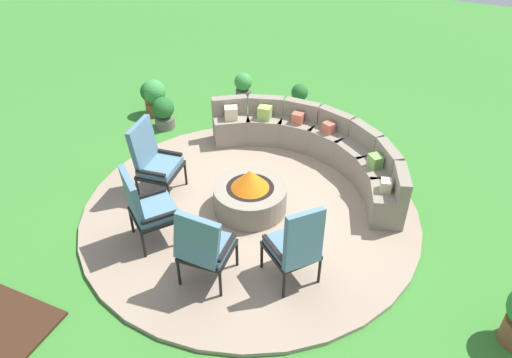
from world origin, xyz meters
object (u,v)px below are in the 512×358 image
object	(u,v)px
lounge_chair_front_left	(153,159)
potted_plant_2	(243,88)
fire_pit	(250,195)
potted_plant_4	(151,96)
lounge_chair_front_right	(147,206)
lounge_chair_back_left	(203,245)
curved_stone_bench	(317,147)
potted_plant_0	(299,96)
potted_plant_5	(154,96)
lounge_chair_back_right	(296,245)
potted_plant_1	(164,112)

from	to	relation	value
lounge_chair_front_left	potted_plant_2	size ratio (longest dim) A/B	1.81
fire_pit	potted_plant_4	bearing A→B (deg)	146.80
lounge_chair_front_right	lounge_chair_back_left	bearing A→B (deg)	19.60
potted_plant_4	lounge_chair_back_left	bearing A→B (deg)	-48.24
fire_pit	potted_plant_2	size ratio (longest dim) A/B	1.63
curved_stone_bench	potted_plant_0	bearing A→B (deg)	118.10
potted_plant_4	potted_plant_5	bearing A→B (deg)	21.44
lounge_chair_front_right	potted_plant_0	distance (m)	4.31
potted_plant_2	potted_plant_4	xyz separation A→B (m)	(-1.40, -1.10, 0.05)
curved_stone_bench	lounge_chair_front_left	xyz separation A→B (m)	(-1.92, -1.67, 0.27)
curved_stone_bench	potted_plant_2	distance (m)	2.53
potted_plant_4	potted_plant_5	xyz separation A→B (m)	(0.06, 0.02, -0.02)
lounge_chair_back_right	potted_plant_1	distance (m)	4.33
lounge_chair_front_right	lounge_chair_back_left	size ratio (longest dim) A/B	1.01
lounge_chair_back_left	potted_plant_0	xyz separation A→B (m)	(-0.48, 4.59, -0.32)
curved_stone_bench	potted_plant_1	size ratio (longest dim) A/B	5.93
lounge_chair_back_left	fire_pit	bearing A→B (deg)	88.47
lounge_chair_back_left	potted_plant_4	bearing A→B (deg)	127.35
potted_plant_1	potted_plant_5	size ratio (longest dim) A/B	0.86
potted_plant_1	lounge_chair_back_right	bearing A→B (deg)	-36.66
potted_plant_1	lounge_chair_front_left	bearing A→B (deg)	-60.58
potted_plant_5	lounge_chair_back_right	bearing A→B (deg)	-37.07
curved_stone_bench	potted_plant_1	xyz separation A→B (m)	(-2.91, 0.08, -0.05)
fire_pit	lounge_chair_back_right	xyz separation A→B (m)	(1.04, -1.01, 0.32)
lounge_chair_front_right	potted_plant_0	xyz separation A→B (m)	(0.52, 4.26, -0.32)
fire_pit	lounge_chair_back_right	world-z (taller)	lounge_chair_back_right
fire_pit	lounge_chair_back_left	world-z (taller)	lounge_chair_back_left
curved_stone_bench	potted_plant_2	world-z (taller)	curved_stone_bench
curved_stone_bench	potted_plant_4	world-z (taller)	curved_stone_bench
lounge_chair_front_right	potted_plant_1	world-z (taller)	lounge_chair_front_right
curved_stone_bench	lounge_chair_back_right	xyz separation A→B (m)	(0.55, -2.49, 0.26)
lounge_chair_back_right	potted_plant_2	bearing A→B (deg)	70.63
lounge_chair_front_left	lounge_chair_back_left	bearing A→B (deg)	43.41
lounge_chair_back_right	potted_plant_0	world-z (taller)	lounge_chair_back_right
curved_stone_bench	lounge_chair_back_left	world-z (taller)	lounge_chair_back_left
fire_pit	lounge_chair_back_left	distance (m)	1.48
fire_pit	potted_plant_0	size ratio (longest dim) A/B	1.85
fire_pit	potted_plant_5	world-z (taller)	fire_pit
lounge_chair_front_left	potted_plant_1	bearing A→B (deg)	-157.44
lounge_chair_front_right	potted_plant_0	bearing A→B (deg)	120.96
curved_stone_bench	potted_plant_1	world-z (taller)	curved_stone_bench
fire_pit	potted_plant_0	bearing A→B (deg)	97.37
potted_plant_0	potted_plant_1	size ratio (longest dim) A/B	0.94
lounge_chair_front_left	lounge_chair_back_right	bearing A→B (deg)	64.80
curved_stone_bench	potted_plant_5	bearing A→B (deg)	172.22
lounge_chair_back_left	potted_plant_5	distance (m)	4.49
fire_pit	lounge_chair_front_right	distance (m)	1.48
lounge_chair_back_left	potted_plant_0	bearing A→B (deg)	91.56
lounge_chair_front_left	potted_plant_2	world-z (taller)	lounge_chair_front_left
potted_plant_2	potted_plant_4	world-z (taller)	potted_plant_4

